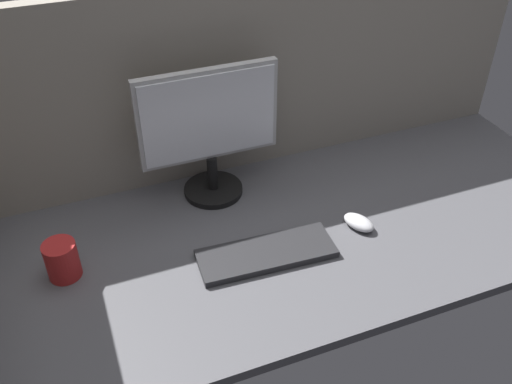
% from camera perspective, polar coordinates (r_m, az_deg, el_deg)
% --- Properties ---
extents(ground_plane, '(1.80, 0.80, 0.03)m').
position_cam_1_polar(ground_plane, '(1.64, 4.70, -3.76)').
color(ground_plane, '#515156').
extents(cubicle_wall_back, '(1.80, 0.05, 0.60)m').
position_cam_1_polar(cubicle_wall_back, '(1.76, -0.06, 11.60)').
color(cubicle_wall_back, gray).
rests_on(cubicle_wall_back, ground_plane).
extents(monitor, '(0.41, 0.18, 0.41)m').
position_cam_1_polar(monitor, '(1.64, -4.74, 6.42)').
color(monitor, black).
rests_on(monitor, ground_plane).
extents(keyboard, '(0.38, 0.15, 0.02)m').
position_cam_1_polar(keyboard, '(1.53, 1.06, -6.23)').
color(keyboard, '#262628').
rests_on(keyboard, ground_plane).
extents(mouse, '(0.09, 0.11, 0.03)m').
position_cam_1_polar(mouse, '(1.64, 10.33, -3.04)').
color(mouse, silver).
rests_on(mouse, ground_plane).
extents(mug_red_plastic, '(0.08, 0.08, 0.10)m').
position_cam_1_polar(mug_red_plastic, '(1.53, -18.99, -6.52)').
color(mug_red_plastic, red).
rests_on(mug_red_plastic, ground_plane).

